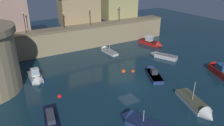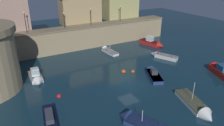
# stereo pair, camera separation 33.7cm
# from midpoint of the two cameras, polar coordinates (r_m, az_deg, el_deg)

# --- Properties ---
(ground_plane) EXTENTS (98.10, 98.10, 0.00)m
(ground_plane) POSITION_cam_midpoint_polar(r_m,az_deg,el_deg) (30.37, 4.29, -5.60)
(ground_plane) COLOR #112D3D
(quay_wall) EXTENTS (39.92, 3.29, 4.51)m
(quay_wall) POSITION_cam_midpoint_polar(r_m,az_deg,el_deg) (44.24, -8.74, 6.81)
(quay_wall) COLOR #9E8966
(quay_wall) RESTS_ON ground
(old_town_backdrop) EXTENTS (34.21, 5.56, 8.03)m
(old_town_backdrop) POSITION_cam_midpoint_polar(r_m,az_deg,el_deg) (46.36, -11.92, 14.57)
(old_town_backdrop) COLOR tan
(old_town_backdrop) RESTS_ON ground
(quay_lamp_0) EXTENTS (0.32, 0.32, 3.68)m
(quay_lamp_0) POSITION_cam_midpoint_polar(r_m,az_deg,el_deg) (40.73, -22.47, 10.68)
(quay_lamp_0) COLOR black
(quay_lamp_0) RESTS_ON quay_wall
(quay_lamp_1) EXTENTS (0.32, 0.32, 2.98)m
(quay_lamp_1) POSITION_cam_midpoint_polar(r_m,az_deg,el_deg) (42.26, -13.01, 11.67)
(quay_lamp_1) COLOR black
(quay_lamp_1) RESTS_ON quay_wall
(quay_lamp_2) EXTENTS (0.32, 0.32, 3.32)m
(quay_lamp_2) POSITION_cam_midpoint_polar(r_m,az_deg,el_deg) (44.13, -6.06, 12.87)
(quay_lamp_2) COLOR black
(quay_lamp_2) RESTS_ON quay_wall
(quay_lamp_3) EXTENTS (0.32, 0.32, 3.29)m
(quay_lamp_3) POSITION_cam_midpoint_polar(r_m,az_deg,el_deg) (47.34, 1.80, 13.67)
(quay_lamp_3) COLOR black
(quay_lamp_3) RESTS_ON quay_wall
(moored_boat_0) EXTENTS (3.59, 5.66, 1.66)m
(moored_boat_0) POSITION_cam_midpoint_polar(r_m,az_deg,el_deg) (33.24, 10.40, -2.56)
(moored_boat_0) COLOR navy
(moored_boat_0) RESTS_ON ground
(moored_boat_1) EXTENTS (1.61, 4.45, 2.16)m
(moored_boat_1) POSITION_cam_midpoint_polar(r_m,az_deg,el_deg) (32.82, -19.72, -3.71)
(moored_boat_1) COLOR white
(moored_boat_1) RESTS_ON ground
(moored_boat_2) EXTENTS (1.69, 5.28, 2.22)m
(moored_boat_2) POSITION_cam_midpoint_polar(r_m,az_deg,el_deg) (42.12, -1.56, 3.37)
(moored_boat_2) COLOR white
(moored_boat_2) RESTS_ON ground
(moored_boat_3) EXTENTS (3.23, 5.13, 1.11)m
(moored_boat_3) POSITION_cam_midpoint_polar(r_m,az_deg,el_deg) (40.13, 12.93, 1.92)
(moored_boat_3) COLOR silver
(moored_boat_3) RESTS_ON ground
(moored_boat_4) EXTENTS (3.48, 6.60, 3.40)m
(moored_boat_4) POSITION_cam_midpoint_polar(r_m,az_deg,el_deg) (26.94, 21.64, -10.78)
(moored_boat_4) COLOR white
(moored_boat_4) RESTS_ON ground
(moored_boat_5) EXTENTS (4.14, 7.06, 2.14)m
(moored_boat_5) POSITION_cam_midpoint_polar(r_m,az_deg,el_deg) (36.95, 26.40, -1.71)
(moored_boat_5) COLOR red
(moored_boat_5) RESTS_ON ground
(moored_boat_7) EXTENTS (3.77, 5.31, 2.50)m
(moored_boat_7) POSITION_cam_midpoint_polar(r_m,az_deg,el_deg) (23.21, 6.29, -14.98)
(moored_boat_7) COLOR navy
(moored_boat_7) RESTS_ON ground
(moored_boat_10) EXTENTS (2.96, 5.90, 2.22)m
(moored_boat_10) POSITION_cam_midpoint_polar(r_m,az_deg,el_deg) (46.56, 10.34, 5.34)
(moored_boat_10) COLOR red
(moored_boat_10) RESTS_ON ground
(mooring_buoy_0) EXTENTS (0.60, 0.60, 0.60)m
(mooring_buoy_0) POSITION_cam_midpoint_polar(r_m,az_deg,el_deg) (28.31, -14.07, -8.65)
(mooring_buoy_0) COLOR red
(mooring_buoy_0) RESTS_ON ground
(mooring_buoy_1) EXTENTS (0.72, 0.72, 0.72)m
(mooring_buoy_1) POSITION_cam_midpoint_polar(r_m,az_deg,el_deg) (33.93, 2.77, -2.29)
(mooring_buoy_1) COLOR #EA4C19
(mooring_buoy_1) RESTS_ON ground
(mooring_buoy_2) EXTENTS (0.59, 0.59, 0.59)m
(mooring_buoy_2) POSITION_cam_midpoint_polar(r_m,az_deg,el_deg) (34.05, 5.25, -2.27)
(mooring_buoy_2) COLOR #EA4C19
(mooring_buoy_2) RESTS_ON ground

